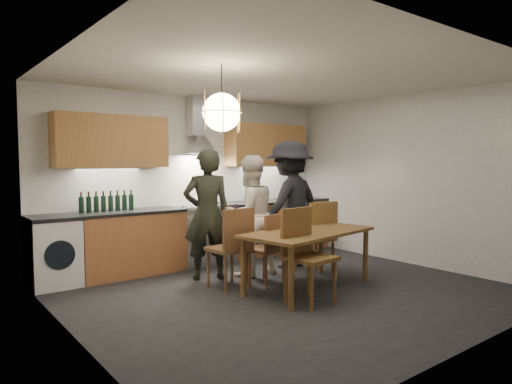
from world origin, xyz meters
TOP-DOWN VIEW (x-y plane):
  - ground at (0.00, 0.00)m, footprint 5.00×5.00m
  - room_shell at (0.00, 0.00)m, footprint 5.02×4.52m
  - counter_run at (0.02, 1.95)m, footprint 5.00×0.62m
  - range_stove at (0.00, 1.94)m, footprint 0.90×0.60m
  - wall_fixtures at (0.00, 2.07)m, footprint 4.30×0.54m
  - pendant_lamp at (-1.00, -0.10)m, footprint 0.43×0.43m
  - dining_table at (0.27, -0.10)m, footprint 1.84×1.13m
  - chair_back_left at (-0.47, 0.45)m, footprint 0.47×0.47m
  - chair_back_mid at (0.02, 0.34)m, footprint 0.48×0.48m
  - chair_back_right at (0.88, 0.32)m, footprint 0.52×0.52m
  - chair_front at (-0.12, -0.43)m, footprint 0.51×0.51m
  - person_left at (-0.46, 1.08)m, footprint 0.75×0.63m
  - person_mid at (0.12, 0.90)m, footprint 0.85×0.68m
  - person_right at (0.88, 0.91)m, footprint 1.33×0.93m
  - mixing_bowl at (0.99, 1.93)m, footprint 0.45×0.45m
  - stock_pot at (1.84, 1.99)m, footprint 0.30×0.30m
  - wine_bottles at (-1.47, 2.04)m, footprint 0.76×0.07m

SIDE VIEW (x-z plane):
  - ground at x=0.00m, z-range 0.00..0.00m
  - range_stove at x=0.00m, z-range -0.02..0.90m
  - counter_run at x=0.02m, z-range 0.00..0.90m
  - chair_back_mid at x=0.02m, z-range 0.07..0.99m
  - chair_back_left at x=-0.47m, z-range 0.07..1.09m
  - chair_back_right at x=0.88m, z-range 0.07..1.10m
  - chair_front at x=-0.12m, z-range 0.08..1.13m
  - dining_table at x=0.27m, z-range 0.28..1.01m
  - person_mid at x=0.12m, z-range 0.00..1.67m
  - person_left at x=-0.46m, z-range 0.00..1.75m
  - mixing_bowl at x=0.99m, z-range 0.90..0.98m
  - person_right at x=0.88m, z-range 0.00..1.89m
  - stock_pot at x=1.84m, z-range 0.90..1.06m
  - wine_bottles at x=-1.47m, z-range 0.90..1.18m
  - room_shell at x=0.00m, z-range 0.40..3.01m
  - wall_fixtures at x=0.00m, z-range 1.32..2.42m
  - pendant_lamp at x=-1.00m, z-range 1.75..2.45m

